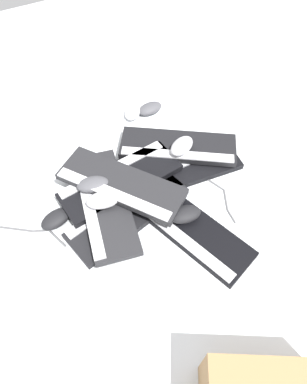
{
  "coord_description": "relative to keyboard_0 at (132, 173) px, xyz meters",
  "views": [
    {
      "loc": [
        -0.59,
        0.32,
        1.01
      ],
      "look_at": [
        0.02,
        -0.0,
        0.04
      ],
      "focal_mm": 32.0,
      "sensor_mm": 36.0,
      "label": 1
    }
  ],
  "objects": [
    {
      "name": "mouse_1",
      "position": [
        -0.1,
        0.15,
        0.07
      ],
      "size": [
        0.09,
        0.12,
        0.04
      ],
      "primitive_type": "ellipsoid",
      "rotation": [
        0.0,
        0.0,
        4.43
      ],
      "color": "#B7B7BC",
      "rests_on": "keyboard_4"
    },
    {
      "name": "keyboard_7",
      "position": [
        0.01,
        -0.2,
        0.03
      ],
      "size": [
        0.37,
        0.45,
        0.03
      ],
      "color": "black",
      "rests_on": "keyboard_3"
    },
    {
      "name": "mouse_4",
      "position": [
        -0.06,
        0.31,
        0.01
      ],
      "size": [
        0.09,
        0.12,
        0.04
      ],
      "primitive_type": "ellipsoid",
      "rotation": [
        0.0,
        0.0,
        4.94
      ],
      "color": "black",
      "rests_on": "ground"
    },
    {
      "name": "ground_plane",
      "position": [
        -0.15,
        -0.02,
        -0.01
      ],
      "size": [
        3.2,
        3.2,
        0.0
      ],
      "primitive_type": "plane",
      "color": "silver"
    },
    {
      "name": "mouse_2",
      "position": [
        0.3,
        -0.15,
        0.01
      ],
      "size": [
        0.13,
        0.12,
        0.04
      ],
      "primitive_type": "ellipsoid",
      "rotation": [
        0.0,
        0.0,
        5.58
      ],
      "color": "silver",
      "rests_on": "ground"
    },
    {
      "name": "keyboard_0",
      "position": [
        0.0,
        0.0,
        0.0
      ],
      "size": [
        0.16,
        0.44,
        0.03
      ],
      "color": "#232326",
      "rests_on": "ground"
    },
    {
      "name": "cable_1",
      "position": [
        -0.09,
        -0.21,
        -0.01
      ],
      "size": [
        0.51,
        0.12,
        0.01
      ],
      "color": "#59595B",
      "rests_on": "ground"
    },
    {
      "name": "mouse_0",
      "position": [
        -0.02,
        -0.2,
        0.07
      ],
      "size": [
        0.11,
        0.13,
        0.04
      ],
      "primitive_type": "ellipsoid",
      "rotation": [
        0.0,
        0.0,
        2.01
      ],
      "color": "#B7B7BC",
      "rests_on": "keyboard_7"
    },
    {
      "name": "mouse_6",
      "position": [
        -0.03,
        0.16,
        0.07
      ],
      "size": [
        0.09,
        0.12,
        0.04
      ],
      "primitive_type": "ellipsoid",
      "rotation": [
        0.0,
        0.0,
        4.42
      ],
      "color": "#4C4C51",
      "rests_on": "keyboard_4"
    },
    {
      "name": "keyboard_3",
      "position": [
        -0.07,
        -0.18,
        0.0
      ],
      "size": [
        0.2,
        0.45,
        0.03
      ],
      "color": "black",
      "rests_on": "ground"
    },
    {
      "name": "keyboard_1",
      "position": [
        -0.15,
        0.09,
        0.0
      ],
      "size": [
        0.25,
        0.46,
        0.03
      ],
      "color": "black",
      "rests_on": "ground"
    },
    {
      "name": "keyboard_4",
      "position": [
        -0.09,
        0.15,
        0.03
      ],
      "size": [
        0.46,
        0.24,
        0.03
      ],
      "color": "#232326",
      "rests_on": "keyboard_1"
    },
    {
      "name": "keyboard_6",
      "position": [
        -0.07,
        0.07,
        0.06
      ],
      "size": [
        0.44,
        0.38,
        0.03
      ],
      "color": "#232326",
      "rests_on": "keyboard_5"
    },
    {
      "name": "keyboard_2",
      "position": [
        -0.3,
        -0.07,
        0.0
      ],
      "size": [
        0.46,
        0.28,
        0.03
      ],
      "color": "black",
      "rests_on": "ground"
    },
    {
      "name": "mouse_3",
      "position": [
        -0.26,
        -0.07,
        0.04
      ],
      "size": [
        0.09,
        0.12,
        0.04
      ],
      "primitive_type": "ellipsoid",
      "rotation": [
        0.0,
        0.0,
        4.51
      ],
      "color": "black",
      "rests_on": "keyboard_2"
    },
    {
      "name": "mouse_5",
      "position": [
        0.28,
        -0.22,
        0.01
      ],
      "size": [
        0.07,
        0.11,
        0.04
      ],
      "primitive_type": "ellipsoid",
      "rotation": [
        0.0,
        0.0,
        1.65
      ],
      "color": "#4C4C51",
      "rests_on": "ground"
    },
    {
      "name": "keyboard_5",
      "position": [
        -0.03,
        0.06,
        0.03
      ],
      "size": [
        0.2,
        0.45,
        0.03
      ],
      "color": "black",
      "rests_on": "keyboard_0"
    }
  ]
}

